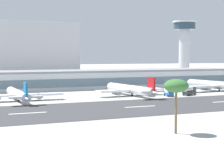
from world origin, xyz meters
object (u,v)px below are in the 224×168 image
Objects in this scene: control_tower at (184,43)px; airliner_blue_tail_gate_0 at (18,95)px; service_fuel_truck_1 at (189,91)px; service_box_truck_0 at (169,92)px; palm_tree_0 at (176,87)px; airliner_red_tail_gate_1 at (132,90)px; terminal_building at (93,79)px; airliner_black_tail_gate_2 at (219,85)px.

control_tower is 1.08× the size of airliner_blue_tail_gate_0.
service_box_truck_0 is at bearing 154.17° from service_fuel_truck_1.
palm_tree_0 reaches higher than service_box_truck_0.
control_tower reaches higher than airliner_blue_tail_gate_0.
airliner_red_tail_gate_1 is 16.66m from service_box_truck_0.
service_box_truck_0 is (13.95, -58.76, -3.29)m from terminal_building.
palm_tree_0 is at bearing -102.94° from terminal_building.
palm_tree_0 reaches higher than airliner_red_tail_gate_1.
terminal_building is 69.86m from airliner_black_tail_gate_2.
airliner_blue_tail_gate_0 is at bearing 87.35° from airliner_red_tail_gate_1.
palm_tree_0 is at bearing 130.87° from airliner_black_tail_gate_2.
terminal_building is 63.96m from service_fuel_truck_1.
airliner_red_tail_gate_1 is at bearing -88.71° from airliner_blue_tail_gate_0.
terminal_building is 28.88× the size of service_box_truck_0.
airliner_red_tail_gate_1 is 5.00× the size of service_fuel_truck_1.
terminal_building is 51.20m from airliner_red_tail_gate_1.
terminal_building reaches higher than airliner_red_tail_gate_1.
airliner_black_tail_gate_2 is 118.04m from palm_tree_0.
service_fuel_truck_1 reaches higher than service_box_truck_0.
airliner_red_tail_gate_1 is 0.95× the size of airliner_black_tail_gate_2.
service_fuel_truck_1 is (-62.57, -96.55, -26.00)m from control_tower.
airliner_blue_tail_gate_0 is 3.19× the size of palm_tree_0.
airliner_blue_tail_gate_0 is 102.85m from airliner_black_tail_gate_2.
service_box_truck_0 is 11.18m from service_fuel_truck_1.
airliner_black_tail_gate_2 is (51.87, 3.49, 0.15)m from airliner_red_tail_gate_1.
palm_tree_0 reaches higher than service_fuel_truck_1.
terminal_building is 98.22m from control_tower.
service_fuel_truck_1 is at bearing 107.83° from airliner_black_tail_gate_2.
control_tower is at bearing -48.18° from airliner_red_tail_gate_1.
terminal_building is at bearing -156.68° from control_tower.
terminal_building is 60.48m from service_box_truck_0.
airliner_black_tail_gate_2 is 7.31× the size of service_box_truck_0.
control_tower is (87.70, 37.81, 22.94)m from terminal_building.
service_fuel_truck_1 is (25.13, -58.74, -3.05)m from terminal_building.
service_fuel_truck_1 is (-25.92, -11.09, -1.04)m from airliner_black_tail_gate_2.
control_tower is 167.63m from airliner_blue_tail_gate_0.
palm_tree_0 is at bearing -164.66° from airliner_blue_tail_gate_0.
terminal_building is 14.27× the size of palm_tree_0.
terminal_building reaches higher than service_fuel_truck_1.
airliner_black_tail_gate_2 reaches higher than service_fuel_truck_1.
terminal_building is 20.75× the size of service_fuel_truck_1.
airliner_red_tail_gate_1 is 3.44× the size of palm_tree_0.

